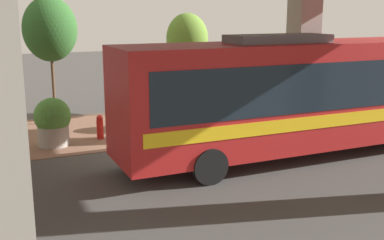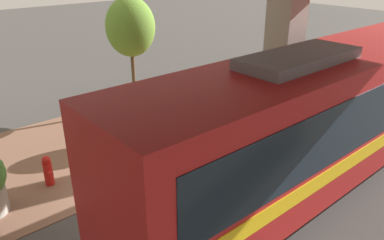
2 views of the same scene
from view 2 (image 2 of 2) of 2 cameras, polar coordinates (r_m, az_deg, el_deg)
ground_plane at (r=10.49m, az=-8.57°, el=-10.17°), size 80.00×80.00×0.00m
sidewalk_strip at (r=12.81m, az=-15.83°, el=-4.09°), size 6.00×40.00×0.02m
bus at (r=10.24m, az=18.99°, el=1.10°), size 2.64×12.48×3.86m
fire_hydrant at (r=10.98m, az=-21.10°, el=-7.20°), size 0.51×0.25×0.90m
planter_middle at (r=12.34m, az=-9.21°, el=-0.13°), size 1.31×1.31×1.76m
street_tree_near at (r=14.57m, az=-9.37°, el=13.77°), size 1.85×1.85×4.46m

